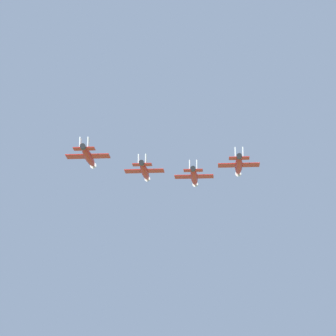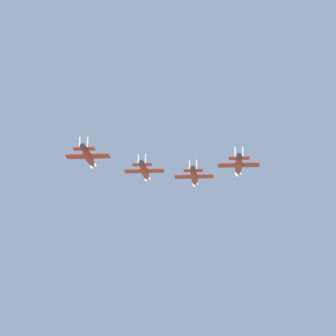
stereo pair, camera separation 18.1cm
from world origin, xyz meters
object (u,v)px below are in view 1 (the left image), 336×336
jet_right_wingman (239,165)px  jet_left_outer (88,156)px  jet_lead (194,177)px  jet_left_wingman (145,171)px

jet_right_wingman → jet_left_outer: 38.50m
jet_lead → jet_right_wingman: size_ratio=1.01×
jet_left_wingman → jet_right_wingman: jet_right_wingman is taller
jet_right_wingman → jet_left_wingman: bearing=89.2°
jet_left_wingman → jet_lead: bearing=-40.7°
jet_left_wingman → jet_left_outer: 18.44m
jet_right_wingman → jet_left_outer: size_ratio=1.00×
jet_lead → jet_left_wingman: bearing=139.0°
jet_lead → jet_right_wingman: 18.49m
jet_lead → jet_left_outer: bearing=139.0°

